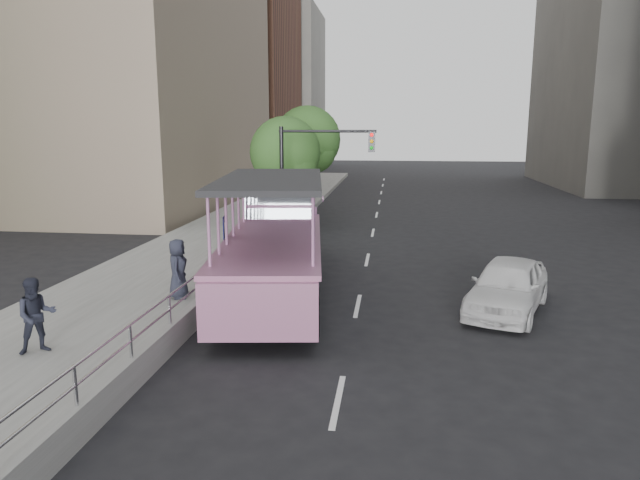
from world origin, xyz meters
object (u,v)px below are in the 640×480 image
duck_boat (276,247)px  traffic_signal (309,166)px  street_tree_far (309,142)px  pedestrian_mid (36,315)px  street_tree_near (287,155)px  car (508,286)px  pedestrian_far (178,269)px  parking_sign (226,247)px

duck_boat → traffic_signal: bearing=89.7°
duck_boat → street_tree_far: street_tree_far is taller
pedestrian_mid → street_tree_near: bearing=44.5°
duck_boat → traffic_signal: (0.04, 7.01, 2.11)m
car → pedestrian_far: 9.42m
pedestrian_mid → duck_boat: bearing=21.8°
pedestrian_far → traffic_signal: 9.91m
car → street_tree_near: size_ratio=0.78×
pedestrian_mid → pedestrian_far: pedestrian_far is taller
street_tree_near → parking_sign: bearing=-88.5°
pedestrian_mid → street_tree_near: (2.37, 17.07, 2.68)m
pedestrian_mid → pedestrian_far: size_ratio=0.98×
traffic_signal → parking_sign: bearing=-98.8°
pedestrian_mid → parking_sign: parking_sign is taller
pedestrian_mid → street_tree_near: 17.44m
parking_sign → traffic_signal: 8.63m
pedestrian_mid → parking_sign: bearing=25.7°
pedestrian_far → traffic_signal: size_ratio=0.33×
street_tree_near → street_tree_far: street_tree_far is taller
pedestrian_far → street_tree_near: (0.83, 12.75, 2.65)m
duck_boat → parking_sign: size_ratio=4.47×
pedestrian_mid → pedestrian_far: 4.59m
street_tree_near → pedestrian_far: bearing=-93.7°
car → street_tree_far: street_tree_far is taller
traffic_signal → street_tree_far: street_tree_far is taller
traffic_signal → street_tree_near: street_tree_near is taller
car → pedestrian_far: pedestrian_far is taller
pedestrian_far → street_tree_near: street_tree_near is taller
car → traffic_signal: bearing=150.5°
duck_boat → street_tree_near: 10.83m
parking_sign → street_tree_far: (-0.10, 17.76, 2.67)m
pedestrian_far → parking_sign: size_ratio=0.67×
pedestrian_mid → traffic_signal: (3.97, 13.65, 2.35)m
pedestrian_far → street_tree_far: size_ratio=0.27×
traffic_signal → car: bearing=-50.7°
car → traffic_signal: traffic_signal is taller
car → street_tree_near: bearing=146.8°
pedestrian_far → street_tree_far: (1.03, 18.75, 3.14)m
duck_boat → car: (6.98, -1.48, -0.62)m
pedestrian_mid → street_tree_far: street_tree_far is taller
parking_sign → street_tree_near: 11.96m
car → pedestrian_mid: (-10.91, -5.16, 0.38)m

